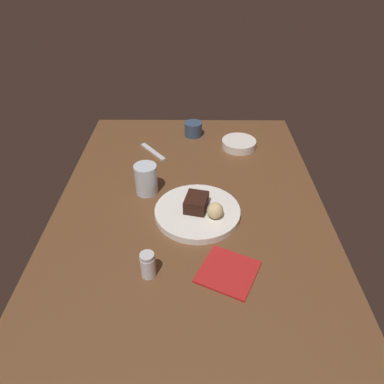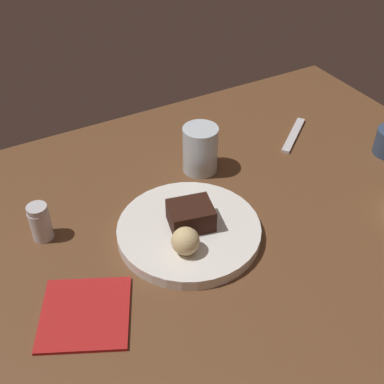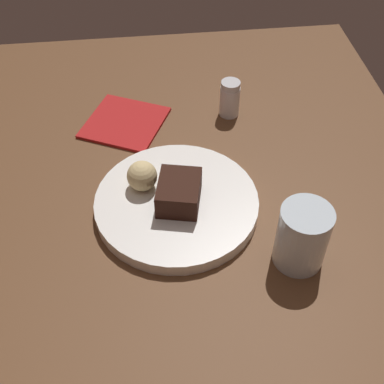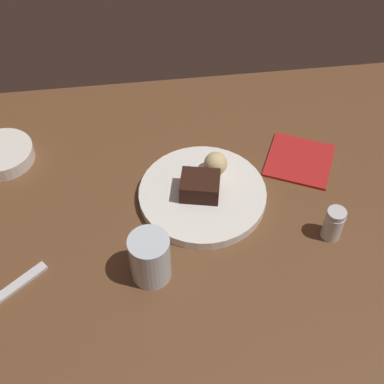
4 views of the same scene
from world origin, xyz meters
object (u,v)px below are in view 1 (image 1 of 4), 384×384
dessert_plate (197,212)px  coffee_cup (193,129)px  chocolate_cake_slice (196,203)px  bread_roll (215,211)px  dessert_spoon (153,152)px  water_glass (146,179)px  folded_napkin (228,272)px  side_bowl (239,144)px  salt_shaker (148,265)px

dessert_plate → coffee_cup: (-51.31, -1.53, 1.79)cm
chocolate_cake_slice → bread_roll: size_ratio=1.59×
chocolate_cake_slice → dessert_spoon: (-36.36, -16.70, -3.92)cm
chocolate_cake_slice → dessert_spoon: bearing=-155.3°
chocolate_cake_slice → bread_roll: bread_roll is taller
dessert_spoon → chocolate_cake_slice: bearing=-13.4°
chocolate_cake_slice → water_glass: 19.65cm
coffee_cup → dessert_spoon: size_ratio=0.48×
chocolate_cake_slice → folded_napkin: chocolate_cake_slice is taller
chocolate_cake_slice → side_bowl: (-40.76, 16.85, -2.72)cm
water_glass → side_bowl: size_ratio=0.75×
bread_roll → folded_napkin: bread_roll is taller
dessert_plate → side_bowl: bearing=158.3°
coffee_cup → bread_roll: bearing=6.9°
chocolate_cake_slice → coffee_cup: size_ratio=1.06×
coffee_cup → folded_napkin: coffee_cup is taller
bread_roll → dessert_spoon: bread_roll is taller
side_bowl → dessert_plate: bearing=-21.7°
side_bowl → dessert_spoon: size_ratio=0.89×
side_bowl → coffee_cup: coffee_cup is taller
water_glass → side_bowl: 44.51cm
side_bowl → dessert_spoon: side_bowl is taller
bread_roll → salt_shaker: size_ratio=0.67×
salt_shaker → folded_napkin: (-0.78, 19.98, -3.24)cm
bread_roll → side_bowl: size_ratio=0.36×
side_bowl → coffee_cup: 20.61cm
water_glass → dessert_spoon: bearing=-178.8°
chocolate_cake_slice → side_bowl: bearing=157.5°
salt_shaker → dessert_spoon: 60.36cm
bread_roll → dessert_spoon: size_ratio=0.32×
bread_roll → salt_shaker: salt_shaker is taller
chocolate_cake_slice → dessert_plate: bearing=32.8°
bread_roll → folded_napkin: bearing=7.8°
dessert_plate → chocolate_cake_slice: 3.27cm
chocolate_cake_slice → side_bowl: chocolate_cake_slice is taller
salt_shaker → folded_napkin: salt_shaker is taller
dessert_plate → folded_napkin: 23.64cm
salt_shaker → coffee_cup: bearing=171.8°
chocolate_cake_slice → dessert_spoon: size_ratio=0.51×
bread_roll → water_glass: 26.37cm
water_glass → side_bowl: bearing=131.9°
dessert_plate → folded_napkin: dessert_plate is taller
bread_roll → side_bowl: 46.27cm
water_glass → side_bowl: water_glass is taller
dessert_plate → chocolate_cake_slice: bearing=-147.2°
bread_roll → folded_napkin: size_ratio=0.35×
chocolate_cake_slice → bread_roll: 6.75cm
water_glass → folded_napkin: size_ratio=0.74×
folded_napkin → chocolate_cake_slice: bearing=-160.7°
dessert_plate → chocolate_cake_slice: size_ratio=3.37×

